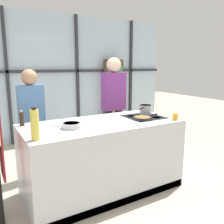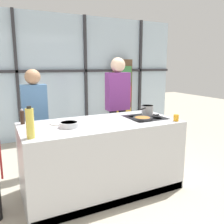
% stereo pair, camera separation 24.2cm
% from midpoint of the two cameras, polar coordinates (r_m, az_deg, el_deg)
% --- Properties ---
extents(ground_plane, '(18.00, 18.00, 0.00)m').
position_cam_midpoint_polar(ground_plane, '(3.42, -0.31, -17.96)').
color(ground_plane, '#BCB29E').
extents(back_window_wall, '(6.40, 0.10, 2.80)m').
position_cam_midpoint_polar(back_window_wall, '(5.56, -12.76, 8.19)').
color(back_window_wall, silver).
rests_on(back_window_wall, ground_plane).
extents(bookshelf, '(0.48, 0.19, 1.81)m').
position_cam_midpoint_polar(bookshelf, '(6.06, 3.63, 3.96)').
color(bookshelf, brown).
rests_on(bookshelf, ground_plane).
extents(demo_island, '(2.04, 0.95, 0.94)m').
position_cam_midpoint_polar(demo_island, '(3.22, -0.28, -10.65)').
color(demo_island, silver).
rests_on(demo_island, ground_plane).
extents(spectator_far_left, '(0.36, 0.23, 1.62)m').
position_cam_midpoint_polar(spectator_far_left, '(3.69, -16.28, -0.58)').
color(spectator_far_left, black).
rests_on(spectator_far_left, ground_plane).
extents(spectator_center_left, '(0.41, 0.25, 1.80)m').
position_cam_midpoint_polar(spectator_center_left, '(4.14, 3.05, 2.60)').
color(spectator_center_left, black).
rests_on(spectator_center_left, ground_plane).
extents(frying_pan, '(0.46, 0.26, 0.04)m').
position_cam_midpoint_polar(frying_pan, '(3.25, 9.57, -1.55)').
color(frying_pan, '#232326').
rests_on(frying_pan, demo_island).
extents(saucepan, '(0.30, 0.22, 0.14)m').
position_cam_midpoint_polar(saucepan, '(3.57, 10.41, 0.49)').
color(saucepan, silver).
rests_on(saucepan, demo_island).
extents(white_plate, '(0.25, 0.25, 0.01)m').
position_cam_midpoint_polar(white_plate, '(3.05, -10.36, -2.66)').
color(white_plate, white).
rests_on(white_plate, demo_island).
extents(mixing_bowl, '(0.23, 0.23, 0.06)m').
position_cam_midpoint_polar(mixing_bowl, '(2.85, -7.92, -3.00)').
color(mixing_bowl, silver).
rests_on(mixing_bowl, demo_island).
extents(oil_bottle, '(0.08, 0.08, 0.33)m').
position_cam_midpoint_polar(oil_bottle, '(2.48, -16.51, -2.60)').
color(oil_bottle, '#E0CC4C').
rests_on(oil_bottle, demo_island).
extents(pepper_grinder, '(0.05, 0.05, 0.20)m').
position_cam_midpoint_polar(pepper_grinder, '(3.13, -18.74, -1.19)').
color(pepper_grinder, '#332319').
rests_on(pepper_grinder, demo_island).
extents(juice_glass_near, '(0.07, 0.07, 0.09)m').
position_cam_midpoint_polar(juice_glass_near, '(3.28, 17.22, -1.36)').
color(juice_glass_near, orange).
rests_on(juice_glass_near, demo_island).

